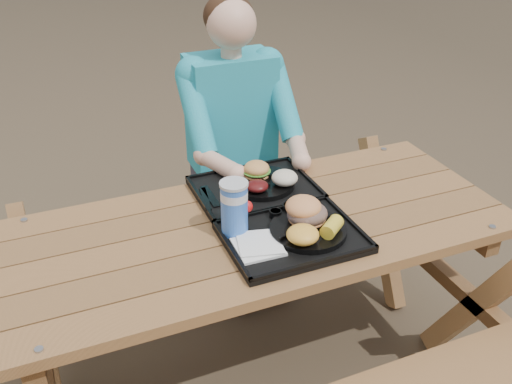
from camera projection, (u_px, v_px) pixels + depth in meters
name	position (u px, v px, depth m)	size (l,w,h in m)	color
ground	(256.00, 375.00, 2.37)	(60.00, 60.00, 0.00)	#999999
picnic_table	(256.00, 306.00, 2.18)	(1.80, 1.49, 0.75)	#999999
tray_near	(292.00, 238.00, 1.91)	(0.45, 0.35, 0.02)	black
tray_far	(255.00, 190.00, 2.19)	(0.45, 0.35, 0.02)	black
plate_near	(308.00, 230.00, 1.91)	(0.26, 0.26, 0.02)	black
plate_far	(261.00, 183.00, 2.19)	(0.26, 0.26, 0.02)	black
napkin_stack	(258.00, 246.00, 1.83)	(0.15, 0.15, 0.02)	white
soda_cup	(234.00, 209.00, 1.87)	(0.09, 0.09, 0.18)	blue
condiment_bbq	(275.00, 214.00, 1.99)	(0.04, 0.04, 0.03)	black
condiment_mustard	(290.00, 208.00, 2.02)	(0.05, 0.05, 0.03)	#F3A71B
sandwich	(308.00, 203.00, 1.91)	(0.13, 0.13, 0.13)	#F19555
mac_cheese	(303.00, 235.00, 1.82)	(0.11, 0.11, 0.05)	#FFBE43
corn_cob	(332.00, 227.00, 1.86)	(0.09, 0.09, 0.05)	yellow
cutlery_far	(210.00, 196.00, 2.12)	(0.03, 0.16, 0.01)	black
burger	(257.00, 165.00, 2.20)	(0.10, 0.10, 0.09)	#E39A50
baked_beans	(257.00, 186.00, 2.11)	(0.08, 0.08, 0.04)	#501010
potato_salad	(285.00, 178.00, 2.15)	(0.10, 0.10, 0.06)	beige
diner	(234.00, 159.00, 2.68)	(0.48, 0.84, 1.28)	teal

